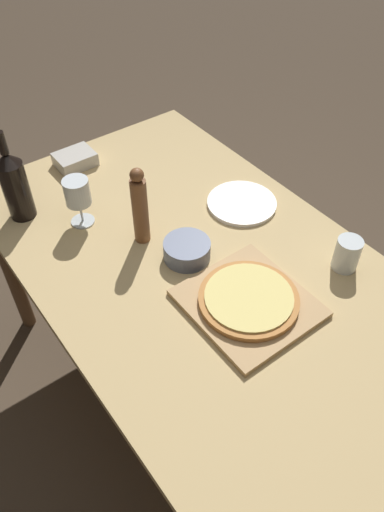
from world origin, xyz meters
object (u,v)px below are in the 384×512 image
wine_bottle (15,184)px  pepper_mill (140,207)px  pizza (249,299)px  small_bowl (187,250)px  wine_glass (77,194)px

wine_bottle → pepper_mill: wine_bottle is taller
pizza → small_bowl: bearing=95.3°
pizza → wine_bottle: (-0.35, 0.76, 0.10)m
wine_bottle → wine_glass: (0.15, -0.15, -0.01)m
pizza → wine_bottle: 0.85m
pizza → pepper_mill: (-0.09, 0.42, 0.10)m
wine_bottle → wine_glass: size_ratio=1.89×
wine_bottle → pepper_mill: (0.26, -0.35, 0.00)m
pizza → small_bowl: 0.26m
wine_bottle → pepper_mill: size_ratio=1.17×
pepper_mill → wine_glass: size_ratio=1.61×
pepper_mill → small_bowl: pepper_mill is taller
small_bowl → wine_bottle: bearing=123.2°
wine_glass → small_bowl: bearing=-62.2°
wine_bottle → small_bowl: (0.33, -0.50, -0.10)m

